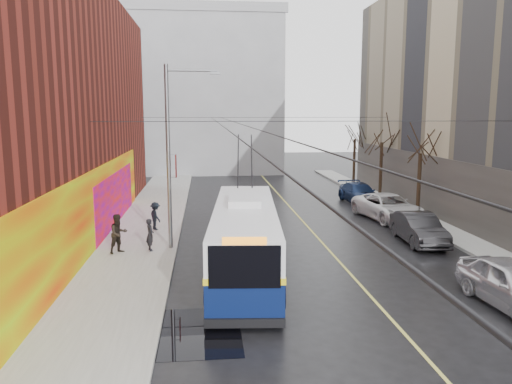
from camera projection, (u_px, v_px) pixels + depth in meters
The scene contains 20 objects.
ground at pixel (354, 332), 15.51m from camera, with size 140.00×140.00×0.00m, color black.
sidewalk_left at pixel (141, 240), 26.48m from camera, with size 4.00×60.00×0.15m, color gray.
sidewalk_right at pixel (447, 232), 28.19m from camera, with size 2.00×60.00×0.15m, color gray.
lane_line at pixel (309, 228), 29.41m from camera, with size 0.12×50.00×0.01m, color #BFB74C.
building_far at pixel (192, 93), 57.68m from camera, with size 20.50×12.10×18.00m.
streetlight_pole at pixel (172, 153), 23.95m from camera, with size 2.65×0.60×9.00m.
catenary_wires at pixel (239, 121), 28.78m from camera, with size 18.00×60.00×0.22m.
tree_near at pixel (421, 141), 31.34m from camera, with size 3.20×3.20×6.40m.
tree_mid at pixel (382, 132), 38.18m from camera, with size 3.20×3.20×6.68m.
tree_far at pixel (355, 130), 45.07m from camera, with size 3.20×3.20×6.57m.
puddle at pixel (199, 331), 15.54m from camera, with size 2.60×3.72×0.01m, color black.
pigeons_flying at pixel (251, 112), 24.63m from camera, with size 0.98×1.84×1.91m.
trolleybus at pixel (245, 238), 20.93m from camera, with size 3.49×11.99×5.62m.
parked_car_b at pixel (419, 228), 25.96m from camera, with size 1.66×4.76×1.57m, color #28272A.
parked_car_c at pixel (388, 207), 31.69m from camera, with size 2.68×5.82×1.62m, color white.
parked_car_d at pixel (359, 193), 37.59m from camera, with size 2.07×5.10×1.48m, color navy.
following_car at pixel (237, 197), 36.04m from camera, with size 1.67×4.15×1.41m, color silver.
pedestrian_a at pixel (150, 235), 24.00m from camera, with size 0.57×0.38×1.57m, color black.
pedestrian_b at pixel (119, 234), 23.60m from camera, with size 0.91×0.71×1.87m, color black.
pedestrian_c at pixel (155, 216), 28.32m from camera, with size 1.02×0.59×1.58m, color black.
Camera 1 is at (-4.53, -14.24, 6.76)m, focal length 35.00 mm.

